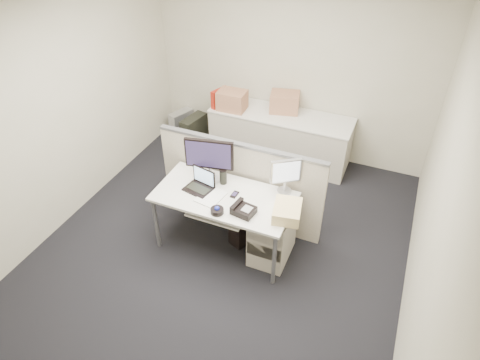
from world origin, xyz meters
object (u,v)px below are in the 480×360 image
at_px(desk, 224,200).
at_px(laptop, 198,182).
at_px(monitor_main, 210,161).
at_px(desk_phone, 244,210).

bearing_deg(desk, laptop, -176.19).
xyz_separation_m(desk, laptop, (-0.30, -0.02, 0.18)).
distance_m(desk, laptop, 0.35).
bearing_deg(monitor_main, desk, -47.69).
distance_m(desk, monitor_main, 0.45).
xyz_separation_m(laptop, desk_phone, (0.60, -0.16, -0.08)).
bearing_deg(desk_phone, desk, 158.42).
height_order(laptop, desk_phone, laptop).
relative_size(monitor_main, laptop, 1.80).
distance_m(desk, desk_phone, 0.36).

